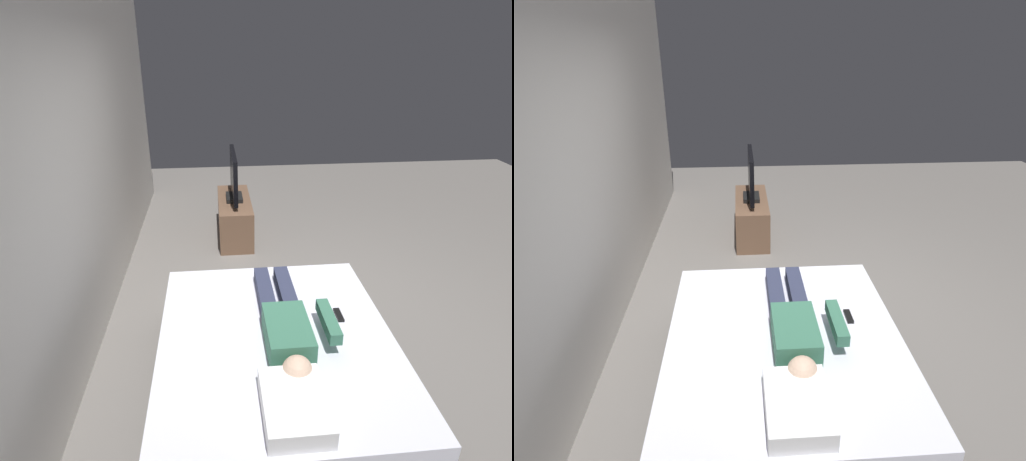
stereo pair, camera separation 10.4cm
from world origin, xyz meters
TOP-DOWN VIEW (x-y plane):
  - ground_plane at (0.00, 0.00)m, footprint 10.00×10.00m
  - back_wall at (0.40, 1.94)m, footprint 6.40×0.10m
  - bed at (-0.94, 0.52)m, footprint 1.94×1.64m
  - pillow at (-1.59, 0.52)m, footprint 0.48×0.34m
  - person at (-0.91, 0.45)m, footprint 1.26×0.46m
  - remote at (-0.76, 0.04)m, footprint 0.15×0.04m
  - tv_stand at (1.82, 0.65)m, footprint 1.10×0.40m
  - tv at (1.82, 0.65)m, footprint 0.88×0.20m

SIDE VIEW (x-z plane):
  - ground_plane at x=0.00m, z-range 0.00..0.00m
  - tv_stand at x=1.82m, z-range 0.00..0.50m
  - bed at x=-0.94m, z-range -0.01..0.53m
  - remote at x=-0.76m, z-range 0.54..0.56m
  - pillow at x=-1.59m, z-range 0.54..0.66m
  - person at x=-0.91m, z-range 0.53..0.71m
  - tv at x=1.82m, z-range 0.49..1.08m
  - back_wall at x=0.40m, z-range 0.00..2.80m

